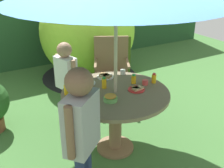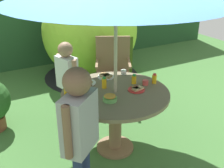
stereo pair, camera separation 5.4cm
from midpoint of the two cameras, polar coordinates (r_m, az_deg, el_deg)
The scene contains 17 objects.
ground_plane at distance 3.41m, azimuth 0.19°, elevation -13.17°, with size 10.00×10.00×0.02m, color #3D6B33.
hedge_backdrop at distance 6.15m, azimuth -17.18°, elevation 13.95°, with size 9.00×0.70×2.14m, color #234C28.
garden_table at distance 3.08m, azimuth 0.21°, elevation -4.22°, with size 1.19×1.19×0.75m.
wooden_chair at distance 4.25m, azimuth -0.49°, elevation 3.60°, with size 0.66×0.63×1.02m.
dome_tent at distance 5.14m, azimuth -5.27°, elevation 10.71°, with size 2.24×2.24×1.75m.
child_in_white_shirt at distance 3.64m, azimuth -9.91°, elevation 2.25°, with size 0.24×0.38×1.13m.
child_in_grey_shirt at distance 2.28m, azimuth -7.05°, elevation -8.04°, with size 0.39×0.37×1.34m.
snack_bowl at distance 2.80m, azimuth -0.87°, elevation -2.89°, with size 0.14×0.14×0.07m.
plate_near_left at distance 3.22m, azimuth -5.86°, elevation 0.31°, with size 0.22×0.22×0.03m.
plate_far_left at distance 3.05m, azimuth 4.60°, elevation -1.03°, with size 0.19×0.19×0.03m.
plate_front_edge at distance 3.38m, azimuth -1.87°, elevation 1.63°, with size 0.21×0.21×0.03m.
juice_bottle_near_right at distance 3.20m, azimuth 4.03°, elevation 1.02°, with size 0.05×0.05×0.11m.
juice_bottle_far_right at distance 2.97m, azimuth -9.99°, elevation -1.13°, with size 0.05×0.05×0.12m.
juice_bottle_center_front at distance 3.07m, azimuth -2.14°, elevation 0.22°, with size 0.05×0.05×0.13m.
juice_bottle_center_back at distance 3.24m, azimuth 8.19°, elevation 1.15°, with size 0.05×0.05×0.12m.
cup_near at distance 3.19m, azimuth 6.40°, elevation 0.36°, with size 0.07×0.07×0.06m, color #E04C47.
cup_far at distance 3.47m, azimuth 1.81°, elevation 2.50°, with size 0.07×0.07×0.06m, color white.
Camera 1 is at (-1.38, -2.33, 2.07)m, focal length 44.25 mm.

